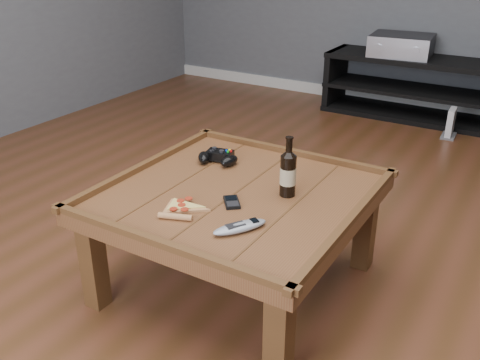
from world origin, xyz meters
The scene contains 11 objects.
ground centered at (0.00, 0.00, 0.00)m, with size 6.00×6.00×0.00m, color #492A15.
baseboard centered at (0.00, 2.99, 0.05)m, with size 5.00×0.02×0.10m, color silver.
coffee_table centered at (0.00, 0.00, 0.39)m, with size 1.03×1.03×0.48m.
media_console centered at (0.00, 2.75, 0.25)m, with size 1.40×0.45×0.50m.
beer_bottle centered at (0.19, 0.08, 0.55)m, with size 0.06×0.06×0.25m.
game_controller centered at (-0.23, 0.22, 0.48)m, with size 0.21×0.16×0.06m.
pizza_slice centered at (-0.10, -0.24, 0.46)m, with size 0.21×0.26×0.02m.
smartphone centered at (0.04, -0.10, 0.46)m, with size 0.11×0.11×0.01m.
remote_control centered at (0.17, -0.26, 0.47)m, with size 0.16×0.21×0.03m.
av_receiver centered at (-0.13, 2.74, 0.58)m, with size 0.51×0.44×0.17m.
game_console centered at (0.40, 2.42, 0.10)m, with size 0.11×0.18×0.22m.
Camera 1 is at (1.02, -1.66, 1.41)m, focal length 40.00 mm.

